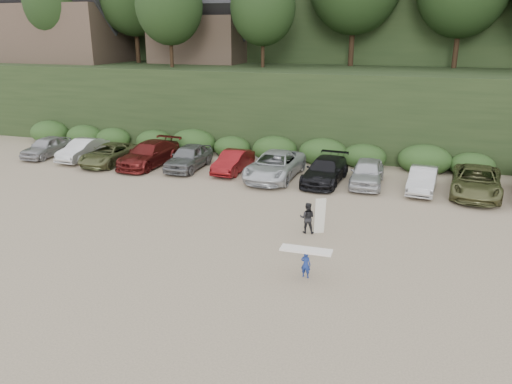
% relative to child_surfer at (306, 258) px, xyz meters
% --- Properties ---
extents(ground, '(120.00, 120.00, 0.00)m').
position_rel_child_surfer_xyz_m(ground, '(-3.80, 2.45, -0.78)').
color(ground, tan).
rests_on(ground, ground).
extents(hillside_backdrop, '(90.00, 41.50, 28.00)m').
position_rel_child_surfer_xyz_m(hillside_backdrop, '(-4.06, 38.38, 10.44)').
color(hillside_backdrop, black).
rests_on(hillside_backdrop, ground).
extents(parked_cars, '(39.40, 6.31, 1.64)m').
position_rel_child_surfer_xyz_m(parked_cars, '(-3.36, 12.45, -0.02)').
color(parked_cars, '#A09FA4').
rests_on(parked_cars, ground).
extents(child_surfer, '(1.93, 0.58, 1.15)m').
position_rel_child_surfer_xyz_m(child_surfer, '(0.00, 0.00, 0.00)').
color(child_surfer, navy).
rests_on(child_surfer, ground).
extents(adult_surfer, '(1.21, 0.63, 1.71)m').
position_rel_child_surfer_xyz_m(adult_surfer, '(-0.85, 4.27, -0.05)').
color(adult_surfer, black).
rests_on(adult_surfer, ground).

